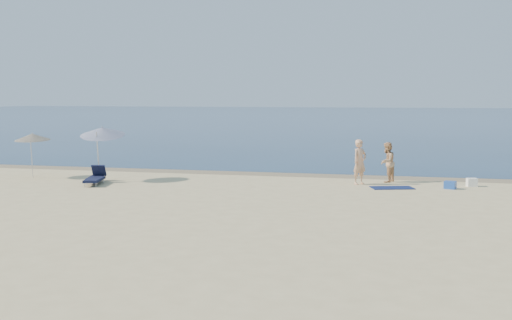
{
  "coord_description": "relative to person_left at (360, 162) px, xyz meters",
  "views": [
    {
      "loc": [
        5.06,
        -9.73,
        3.7
      ],
      "look_at": [
        -1.23,
        16.0,
        1.0
      ],
      "focal_mm": 45.0,
      "sensor_mm": 36.0,
      "label": 1
    }
  ],
  "objects": [
    {
      "name": "blue_cooler",
      "position": [
        3.58,
        -0.44,
        -0.78
      ],
      "size": [
        0.51,
        0.44,
        0.31
      ],
      "primitive_type": "cube",
      "rotation": [
        0.0,
        0.0,
        -0.34
      ],
      "color": "#204DAE",
      "rests_on": "ground"
    },
    {
      "name": "person_left",
      "position": [
        0.0,
        0.0,
        0.0
      ],
      "size": [
        0.78,
        0.81,
        1.87
      ],
      "primitive_type": "imported",
      "rotation": [
        0.0,
        0.0,
        0.87
      ],
      "color": "#E1A57E",
      "rests_on": "ground"
    },
    {
      "name": "umbrella_far",
      "position": [
        -14.39,
        -1.23,
        0.89
      ],
      "size": [
        1.73,
        1.74,
        2.07
      ],
      "rotation": [
        0.0,
        0.0,
        0.11
      ],
      "color": "silver",
      "rests_on": "ground"
    },
    {
      "name": "white_bag",
      "position": [
        4.48,
        0.47,
        -0.77
      ],
      "size": [
        0.45,
        0.41,
        0.33
      ],
      "primitive_type": "cube",
      "rotation": [
        0.0,
        0.0,
        0.22
      ],
      "color": "white",
      "rests_on": "ground"
    },
    {
      "name": "lounger_left",
      "position": [
        -10.91,
        -2.07,
        -0.68
      ],
      "size": [
        0.94,
        1.67,
        0.7
      ],
      "rotation": [
        0.0,
        0.0,
        0.28
      ],
      "color": "black",
      "rests_on": "ground"
    },
    {
      "name": "ground",
      "position": [
        -2.98,
        -16.86,
        -0.93
      ],
      "size": [
        160.0,
        160.0,
        0.0
      ],
      "primitive_type": "plane",
      "color": "beige",
      "rests_on": "ground"
    },
    {
      "name": "person_right",
      "position": [
        1.07,
        0.98,
        -0.08
      ],
      "size": [
        0.9,
        1.0,
        1.7
      ],
      "primitive_type": "imported",
      "rotation": [
        0.0,
        0.0,
        -1.94
      ],
      "color": "tan",
      "rests_on": "ground"
    },
    {
      "name": "sea",
      "position": [
        -2.98,
        83.14,
        -0.93
      ],
      "size": [
        240.0,
        160.0,
        0.01
      ],
      "primitive_type": "cube",
      "color": "#0C2448",
      "rests_on": "ground"
    },
    {
      "name": "wet_sand_strip",
      "position": [
        -2.98,
        2.54,
        -0.93
      ],
      "size": [
        240.0,
        1.6,
        0.0
      ],
      "primitive_type": "cube",
      "color": "#847254",
      "rests_on": "ground"
    },
    {
      "name": "lounger_right",
      "position": [
        -10.63,
        -2.63,
        -0.66
      ],
      "size": [
        0.94,
        1.81,
        0.76
      ],
      "rotation": [
        0.0,
        0.0,
        0.23
      ],
      "color": "black",
      "rests_on": "ground"
    },
    {
      "name": "umbrella_near",
      "position": [
        -10.89,
        -1.39,
        1.19
      ],
      "size": [
        2.36,
        2.38,
        2.52
      ],
      "rotation": [
        0.0,
        0.0,
        0.27
      ],
      "color": "silver",
      "rests_on": "ground"
    },
    {
      "name": "beach_towel",
      "position": [
        1.35,
        -0.77,
        -0.92
      ],
      "size": [
        1.84,
        1.37,
        0.03
      ],
      "primitive_type": "cube",
      "rotation": [
        0.0,
        0.0,
        0.31
      ],
      "color": "#0D1945",
      "rests_on": "ground"
    }
  ]
}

